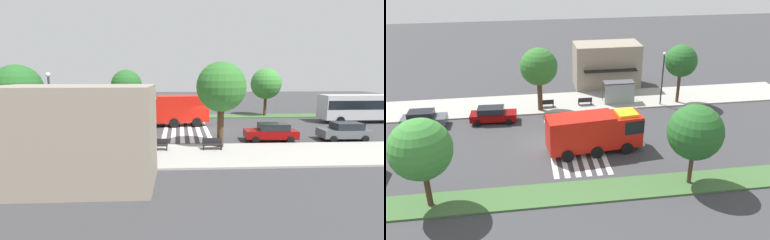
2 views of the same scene
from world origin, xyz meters
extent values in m
plane|color=#38383A|center=(0.00, 0.00, 0.00)|extent=(120.00, 120.00, 0.00)
cube|color=#9E9B93|center=(0.00, 9.82, 0.07)|extent=(60.00, 5.92, 0.14)
cube|color=#3D6033|center=(0.00, -8.36, 0.07)|extent=(60.00, 3.00, 0.14)
cube|color=silver|center=(0.25, 0.00, 0.01)|extent=(0.45, 12.35, 0.01)
cube|color=silver|center=(1.15, 0.00, 0.01)|extent=(0.45, 12.35, 0.01)
cube|color=silver|center=(2.05, 0.00, 0.01)|extent=(0.45, 12.35, 0.01)
cube|color=silver|center=(2.95, 0.00, 0.01)|extent=(0.45, 12.35, 0.01)
cube|color=silver|center=(3.85, 0.00, 0.01)|extent=(0.45, 12.35, 0.01)
cube|color=silver|center=(4.75, 0.00, 0.01)|extent=(0.45, 12.35, 0.01)
cube|color=red|center=(7.01, -1.71, 1.96)|extent=(2.79, 2.76, 2.81)
cube|color=red|center=(2.79, -2.16, 2.08)|extent=(6.17, 3.12, 3.06)
cube|color=black|center=(7.39, -1.67, 2.52)|extent=(2.09, 2.71, 1.24)
cube|color=silver|center=(8.37, -1.56, 0.80)|extent=(0.50, 2.51, 0.50)
cube|color=yellow|center=(7.01, -1.71, 3.48)|extent=(1.96, 1.93, 0.24)
cylinder|color=black|center=(6.62, -0.49, 0.55)|extent=(1.13, 0.41, 1.10)
cylinder|color=black|center=(6.89, -2.98, 0.55)|extent=(1.13, 0.41, 1.10)
cylinder|color=black|center=(1.19, -1.07, 0.55)|extent=(1.13, 0.41, 1.10)
cylinder|color=black|center=(1.45, -3.56, 0.55)|extent=(1.13, 0.41, 1.10)
cylinder|color=black|center=(3.84, -0.79, 0.55)|extent=(1.13, 0.41, 1.10)
cylinder|color=black|center=(4.11, -3.28, 0.55)|extent=(1.13, 0.41, 1.10)
cube|color=#474C51|center=(-12.22, 5.66, 0.70)|extent=(4.48, 1.95, 0.75)
cube|color=black|center=(-12.44, 5.66, 1.38)|extent=(2.52, 1.70, 0.62)
cylinder|color=black|center=(-10.73, 6.58, 0.32)|extent=(0.64, 0.23, 0.64)
cylinder|color=black|center=(-10.76, 4.69, 0.32)|extent=(0.64, 0.23, 0.64)
cylinder|color=black|center=(-13.67, 6.62, 0.32)|extent=(0.64, 0.23, 0.64)
cylinder|color=black|center=(-13.70, 4.74, 0.32)|extent=(0.64, 0.23, 0.64)
cube|color=#720505|center=(-5.22, 5.66, 0.69)|extent=(4.83, 1.99, 0.74)
cube|color=black|center=(-5.45, 5.67, 1.37)|extent=(2.73, 1.69, 0.62)
cylinder|color=black|center=(-3.61, 6.48, 0.32)|extent=(0.65, 0.25, 0.64)
cylinder|color=black|center=(-3.69, 4.70, 0.32)|extent=(0.65, 0.25, 0.64)
cylinder|color=black|center=(-6.74, 6.62, 0.32)|extent=(0.65, 0.25, 0.64)
cylinder|color=black|center=(-6.82, 4.84, 0.32)|extent=(0.65, 0.25, 0.64)
cube|color=#B2B2B7|center=(-20.58, -3.09, 2.02)|extent=(11.65, 2.64, 3.03)
cube|color=black|center=(-20.58, -3.09, 2.38)|extent=(11.41, 2.69, 1.09)
cylinder|color=black|center=(-16.50, -4.33, 0.50)|extent=(1.00, 0.31, 1.00)
cylinder|color=black|center=(-16.52, -1.78, 0.50)|extent=(1.00, 0.31, 1.00)
cube|color=#4C4C51|center=(8.97, 8.93, 2.54)|extent=(3.50, 1.40, 0.12)
cube|color=#8C9E99|center=(8.97, 8.27, 1.34)|extent=(3.50, 0.08, 2.40)
cylinder|color=#333338|center=(7.27, 9.58, 1.34)|extent=(0.08, 0.08, 2.40)
cylinder|color=#333338|center=(10.67, 9.58, 1.34)|extent=(0.08, 0.08, 2.40)
cube|color=black|center=(4.97, 8.63, 0.55)|extent=(1.60, 0.50, 0.08)
cube|color=black|center=(4.97, 8.41, 0.82)|extent=(1.60, 0.06, 0.45)
cube|color=black|center=(4.25, 8.63, 0.33)|extent=(0.08, 0.45, 0.37)
cube|color=black|center=(5.69, 8.63, 0.33)|extent=(0.08, 0.45, 0.37)
cube|color=black|center=(0.57, 8.63, 0.55)|extent=(1.60, 0.50, 0.08)
cube|color=black|center=(0.57, 8.41, 0.82)|extent=(1.60, 0.06, 0.45)
cube|color=black|center=(-0.15, 8.63, 0.33)|extent=(0.08, 0.45, 0.37)
cube|color=black|center=(1.29, 8.63, 0.33)|extent=(0.08, 0.45, 0.37)
cylinder|color=#2D2D30|center=(13.59, 7.46, 3.04)|extent=(0.16, 0.16, 5.80)
sphere|color=white|center=(13.59, 7.46, 6.12)|extent=(0.36, 0.36, 0.36)
cube|color=gray|center=(8.77, 14.83, 2.79)|extent=(8.20, 4.10, 5.59)
cube|color=black|center=(8.77, 12.38, 2.80)|extent=(6.56, 0.80, 0.16)
cylinder|color=#47301E|center=(-0.18, 7.86, 1.93)|extent=(0.54, 0.54, 3.59)
sphere|color=#2D6B28|center=(-0.18, 7.86, 5.15)|extent=(4.05, 4.05, 4.05)
cylinder|color=#47301E|center=(15.76, 7.86, 1.98)|extent=(0.37, 0.37, 3.68)
sphere|color=#235B23|center=(15.76, 7.86, 5.09)|extent=(3.63, 3.63, 3.63)
cylinder|color=#47301E|center=(-9.22, -8.36, 1.68)|extent=(0.41, 0.41, 3.07)
sphere|color=#387F33|center=(-9.22, -8.36, 4.74)|extent=(4.36, 4.36, 4.36)
cylinder|color=#47301E|center=(10.54, -8.36, 1.62)|extent=(0.34, 0.34, 2.95)
sphere|color=#235B23|center=(10.54, -8.36, 4.58)|extent=(4.25, 4.25, 4.25)
camera|label=1|loc=(3.22, 29.15, 6.24)|focal=24.68mm
camera|label=2|loc=(-2.14, -33.81, 18.16)|focal=37.83mm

